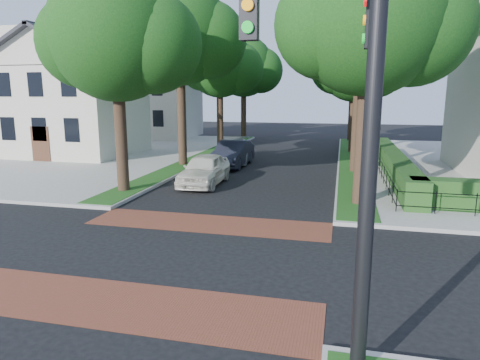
% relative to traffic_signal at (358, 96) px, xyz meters
% --- Properties ---
extents(ground, '(120.00, 120.00, 0.00)m').
position_rel_traffic_signal_xyz_m(ground, '(-4.89, 4.41, -4.71)').
color(ground, black).
rests_on(ground, ground).
extents(sidewalk_nw, '(30.00, 30.00, 0.15)m').
position_rel_traffic_signal_xyz_m(sidewalk_nw, '(-24.39, 23.41, -4.63)').
color(sidewalk_nw, gray).
rests_on(sidewalk_nw, ground).
extents(crosswalk_far, '(9.00, 2.20, 0.01)m').
position_rel_traffic_signal_xyz_m(crosswalk_far, '(-4.89, 7.61, -4.70)').
color(crosswalk_far, brown).
rests_on(crosswalk_far, ground).
extents(crosswalk_near, '(9.00, 2.20, 0.01)m').
position_rel_traffic_signal_xyz_m(crosswalk_near, '(-4.89, 1.21, -4.70)').
color(crosswalk_near, brown).
rests_on(crosswalk_near, ground).
extents(grass_strip_ne, '(1.60, 29.80, 0.02)m').
position_rel_traffic_signal_xyz_m(grass_strip_ne, '(0.51, 23.51, -4.55)').
color(grass_strip_ne, '#1C4D16').
rests_on(grass_strip_ne, sidewalk_ne).
extents(grass_strip_nw, '(1.60, 29.80, 0.02)m').
position_rel_traffic_signal_xyz_m(grass_strip_nw, '(-10.29, 23.51, -4.55)').
color(grass_strip_nw, '#1C4D16').
rests_on(grass_strip_nw, sidewalk_nw).
extents(tree_right_near, '(7.75, 6.67, 10.66)m').
position_rel_traffic_signal_xyz_m(tree_right_near, '(0.72, 11.65, 2.92)').
color(tree_right_near, black).
rests_on(tree_right_near, sidewalk_ne).
extents(tree_right_mid, '(8.25, 7.09, 11.22)m').
position_rel_traffic_signal_xyz_m(tree_right_mid, '(0.72, 19.66, 3.28)').
color(tree_right_mid, black).
rests_on(tree_right_mid, sidewalk_ne).
extents(tree_right_far, '(7.25, 6.23, 9.74)m').
position_rel_traffic_signal_xyz_m(tree_right_far, '(0.71, 28.64, 2.20)').
color(tree_right_far, black).
rests_on(tree_right_far, sidewalk_ne).
extents(tree_right_back, '(7.50, 6.45, 10.20)m').
position_rel_traffic_signal_xyz_m(tree_right_back, '(0.72, 37.64, 2.56)').
color(tree_right_back, black).
rests_on(tree_right_back, sidewalk_ne).
extents(tree_left_near, '(7.50, 6.45, 10.20)m').
position_rel_traffic_signal_xyz_m(tree_left_near, '(-10.28, 11.64, 2.56)').
color(tree_left_near, black).
rests_on(tree_left_near, sidewalk_nw).
extents(tree_left_mid, '(8.00, 6.88, 11.48)m').
position_rel_traffic_signal_xyz_m(tree_left_mid, '(-10.28, 19.66, 3.64)').
color(tree_left_mid, black).
rests_on(tree_left_mid, sidewalk_nw).
extents(tree_left_far, '(7.00, 6.02, 9.86)m').
position_rel_traffic_signal_xyz_m(tree_left_far, '(-10.29, 28.63, 2.41)').
color(tree_left_far, black).
rests_on(tree_left_far, sidewalk_nw).
extents(tree_left_back, '(7.75, 6.66, 10.44)m').
position_rel_traffic_signal_xyz_m(tree_left_back, '(-10.28, 37.65, 2.70)').
color(tree_left_back, black).
rests_on(tree_left_back, sidewalk_nw).
extents(hedge_main_road, '(1.00, 18.00, 1.20)m').
position_rel_traffic_signal_xyz_m(hedge_main_road, '(2.81, 19.41, -3.96)').
color(hedge_main_road, '#224518').
rests_on(hedge_main_road, sidewalk_ne).
extents(fence_main_road, '(0.06, 18.00, 0.90)m').
position_rel_traffic_signal_xyz_m(fence_main_road, '(2.01, 19.41, -4.11)').
color(fence_main_road, black).
rests_on(fence_main_road, sidewalk_ne).
extents(house_left_near, '(10.00, 9.00, 10.14)m').
position_rel_traffic_signal_xyz_m(house_left_near, '(-20.38, 22.41, 0.33)').
color(house_left_near, beige).
rests_on(house_left_near, sidewalk_nw).
extents(house_left_far, '(10.00, 9.00, 10.14)m').
position_rel_traffic_signal_xyz_m(house_left_far, '(-20.38, 36.41, 0.33)').
color(house_left_far, beige).
rests_on(house_left_far, sidewalk_nw).
extents(traffic_signal, '(2.17, 2.00, 8.00)m').
position_rel_traffic_signal_xyz_m(traffic_signal, '(0.00, 0.00, 0.00)').
color(traffic_signal, black).
rests_on(traffic_signal, sidewalk_se).
extents(parked_car_front, '(2.02, 4.84, 1.64)m').
position_rel_traffic_signal_xyz_m(parked_car_front, '(-7.19, 14.20, -3.89)').
color(parked_car_front, silver).
rests_on(parked_car_front, ground).
extents(parked_car_middle, '(1.94, 5.20, 1.70)m').
position_rel_traffic_signal_xyz_m(parked_car_middle, '(-7.19, 20.21, -3.86)').
color(parked_car_middle, black).
rests_on(parked_car_middle, ground).
extents(parked_car_rear, '(3.05, 5.77, 1.59)m').
position_rel_traffic_signal_xyz_m(parked_car_rear, '(-7.63, 22.26, -3.91)').
color(parked_car_rear, gray).
rests_on(parked_car_rear, ground).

